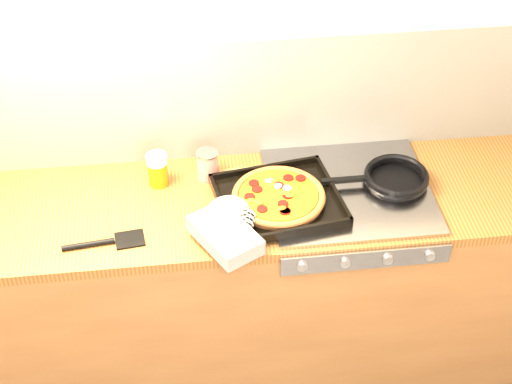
{
  "coord_description": "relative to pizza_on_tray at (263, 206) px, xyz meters",
  "views": [
    {
      "loc": [
        -0.16,
        -1.08,
        2.77
      ],
      "look_at": [
        0.1,
        1.08,
        0.95
      ],
      "focal_mm": 55.0,
      "sensor_mm": 36.0,
      "label": 1
    }
  ],
  "objects": [
    {
      "name": "frying_pan",
      "position": [
        0.51,
        0.11,
        -0.01
      ],
      "size": [
        0.4,
        0.24,
        0.04
      ],
      "color": "black",
      "rests_on": "stovetop"
    },
    {
      "name": "stovetop",
      "position": [
        0.33,
        0.1,
        -0.04
      ],
      "size": [
        0.6,
        0.56,
        0.02
      ],
      "primitive_type": "cube",
      "color": "#96969B",
      "rests_on": "counter_run"
    },
    {
      "name": "pizza_on_tray",
      "position": [
        0.0,
        0.0,
        0.0
      ],
      "size": [
        0.58,
        0.56,
        0.07
      ],
      "color": "black",
      "rests_on": "stovetop"
    },
    {
      "name": "juice_glass",
      "position": [
        -0.37,
        0.23,
        0.02
      ],
      "size": [
        0.08,
        0.08,
        0.13
      ],
      "color": "orange",
      "rests_on": "counter_run"
    },
    {
      "name": "tomato_can",
      "position": [
        -0.18,
        0.24,
        0.01
      ],
      "size": [
        0.1,
        0.1,
        0.12
      ],
      "color": "maroon",
      "rests_on": "counter_run"
    },
    {
      "name": "black_spatula",
      "position": [
        -0.56,
        -0.08,
        -0.04
      ],
      "size": [
        0.29,
        0.1,
        0.02
      ],
      "color": "black",
      "rests_on": "counter_run"
    },
    {
      "name": "counter_run",
      "position": [
        -0.12,
        0.1,
        -0.5
      ],
      "size": [
        3.2,
        0.62,
        0.9
      ],
      "color": "brown",
      "rests_on": "ground"
    },
    {
      "name": "room_shell",
      "position": [
        -0.12,
        0.38,
        0.2
      ],
      "size": [
        3.2,
        3.2,
        3.2
      ],
      "color": "white",
      "rests_on": "ground"
    },
    {
      "name": "wooden_spoon",
      "position": [
        -0.05,
        0.26,
        -0.04
      ],
      "size": [
        0.3,
        0.04,
        0.02
      ],
      "color": "#9F7E43",
      "rests_on": "counter_run"
    }
  ]
}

